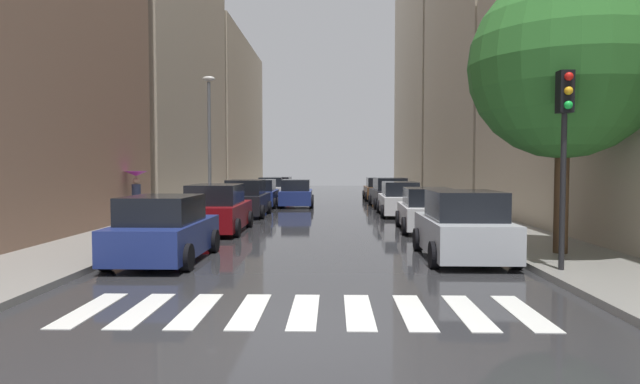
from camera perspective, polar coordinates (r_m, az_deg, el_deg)
ground_plane at (r=31.58m, az=0.55°, el=-1.67°), size 28.00×72.00×0.04m
sidewalk_left at (r=32.33m, az=-11.05°, el=-1.45°), size 3.00×72.00×0.15m
sidewalk_right at (r=32.14m, az=12.22°, el=-1.48°), size 3.00×72.00×0.15m
crosswalk_stripes at (r=9.06m, az=-1.68°, el=-12.57°), size 7.65×2.20×0.01m
building_left_far at (r=54.89m, az=-10.77°, el=7.92°), size 6.00×21.13×14.83m
building_right_mid at (r=39.69m, az=17.59°, el=17.62°), size 6.00×15.78×25.36m
building_right_far at (r=57.75m, az=12.19°, el=12.70°), size 6.00×20.52×24.94m
parked_car_left_nearest at (r=14.09m, az=-16.30°, el=-3.97°), size 2.10×4.12×1.67m
parked_car_left_second at (r=19.90m, az=-10.95°, el=-1.88°), size 2.19×4.60×1.75m
parked_car_left_third at (r=26.05m, az=-7.85°, el=-0.77°), size 2.06×4.25×1.77m
parked_car_left_fourth at (r=31.88m, az=-6.33°, el=-0.22°), size 2.11×4.45×1.64m
parked_car_left_fifth at (r=38.54m, az=-5.23°, el=0.29°), size 2.18×4.51×1.64m
parked_car_left_sixth at (r=43.79m, az=-4.22°, el=0.54°), size 2.12×4.45×1.56m
parked_car_right_nearest at (r=14.29m, az=15.02°, el=-3.68°), size 2.16×4.03×1.78m
parked_car_right_second at (r=20.27m, az=11.36°, el=-1.98°), size 2.20×4.07×1.61m
parked_car_right_third at (r=26.37m, az=8.49°, el=-0.83°), size 2.09×4.52×1.66m
parked_car_right_fourth at (r=31.61m, az=7.40°, el=-0.17°), size 2.26×4.56×1.75m
parked_car_right_fifth at (r=38.36m, az=6.31°, el=0.26°), size 2.17×4.37×1.62m
car_midroad at (r=32.08m, az=-2.56°, el=-0.20°), size 2.16×4.44×1.63m
pedestrian_foreground at (r=22.97m, az=-19.03°, el=0.57°), size 0.91×0.91×2.06m
street_tree_right at (r=15.39m, az=24.61°, el=12.21°), size 4.82×4.82×7.27m
traffic_light_right_corner at (r=12.69m, az=24.66°, el=6.50°), size 0.30×0.42×4.30m
lamp_post_left at (r=26.62m, az=-11.74°, el=6.09°), size 0.60×0.28×6.62m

